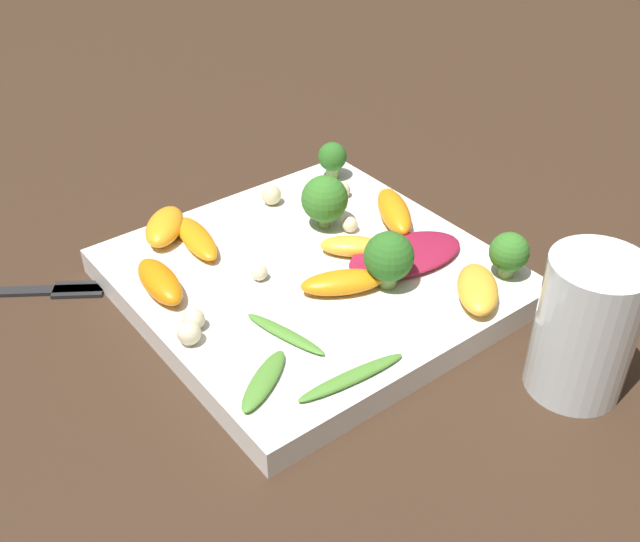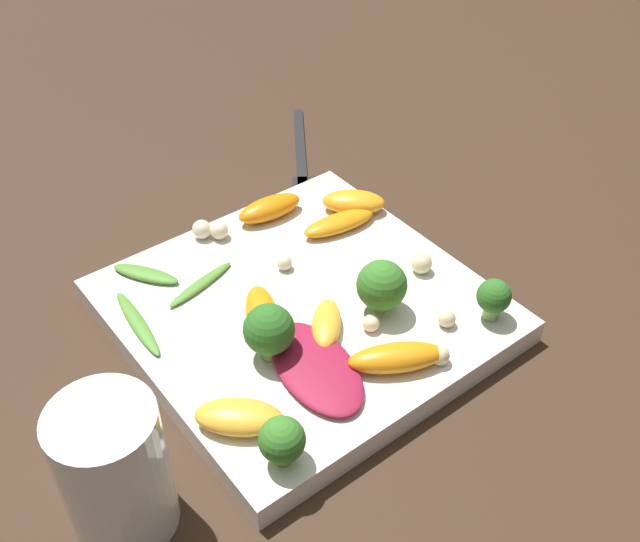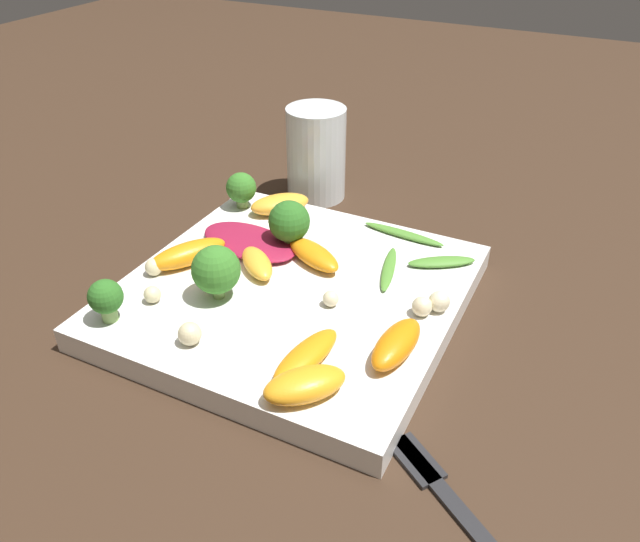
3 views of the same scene
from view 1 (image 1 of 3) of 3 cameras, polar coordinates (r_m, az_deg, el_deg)
ground_plane at (r=0.65m, az=-0.65°, el=-1.39°), size 2.40×2.40×0.00m
plate at (r=0.64m, az=-0.65°, el=-0.57°), size 0.29×0.29×0.02m
drinking_glass at (r=0.55m, az=19.58°, el=-4.04°), size 0.07×0.07×0.11m
fork at (r=0.69m, az=-22.21°, el=-1.35°), size 0.12×0.17×0.01m
radicchio_leaf_0 at (r=0.64m, az=6.53°, el=1.26°), size 0.07×0.11×0.01m
orange_segment_0 at (r=0.66m, az=-9.37°, el=2.46°), size 0.08×0.04×0.01m
orange_segment_1 at (r=0.68m, az=-11.75°, el=3.35°), size 0.07×0.06×0.02m
orange_segment_2 at (r=0.60m, az=11.91°, el=-1.35°), size 0.07×0.07×0.02m
orange_segment_3 at (r=0.64m, az=2.52°, el=1.90°), size 0.06×0.06×0.02m
orange_segment_4 at (r=0.60m, az=1.52°, el=-0.96°), size 0.05×0.07×0.02m
orange_segment_5 at (r=0.69m, az=5.67°, el=4.55°), size 0.08×0.06×0.02m
orange_segment_6 at (r=0.61m, az=-12.11°, el=-0.79°), size 0.07×0.03×0.02m
broccoli_floret_0 at (r=0.63m, az=14.21°, el=1.34°), size 0.03×0.03×0.04m
broccoli_floret_1 at (r=0.76m, az=0.95°, el=8.60°), size 0.03×0.03×0.04m
broccoli_floret_2 at (r=0.67m, az=0.35°, el=5.48°), size 0.04×0.04×0.05m
broccoli_floret_3 at (r=0.60m, az=5.27°, el=1.02°), size 0.04×0.04×0.05m
arugula_sprig_0 at (r=0.53m, az=2.43°, el=-8.08°), size 0.02×0.09×0.01m
arugula_sprig_1 at (r=0.56m, az=-2.68°, el=-4.80°), size 0.08×0.03×0.01m
arugula_sprig_2 at (r=0.52m, az=-4.30°, el=-8.31°), size 0.05×0.06×0.01m
macadamia_nut_0 at (r=0.56m, az=-9.95°, el=-4.68°), size 0.02×0.02×0.02m
macadamia_nut_1 at (r=0.73m, az=1.74°, el=6.21°), size 0.02×0.02×0.02m
macadamia_nut_2 at (r=0.62m, az=-4.65°, el=-0.10°), size 0.01×0.01×0.01m
macadamia_nut_3 at (r=0.57m, az=-9.61°, el=-3.65°), size 0.02×0.02×0.02m
macadamia_nut_4 at (r=0.72m, az=5.08°, el=5.80°), size 0.02×0.02×0.02m
macadamia_nut_5 at (r=0.72m, az=-3.71°, el=5.79°), size 0.02×0.02×0.02m
macadamia_nut_6 at (r=0.68m, az=2.30°, el=3.56°), size 0.01×0.01×0.01m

